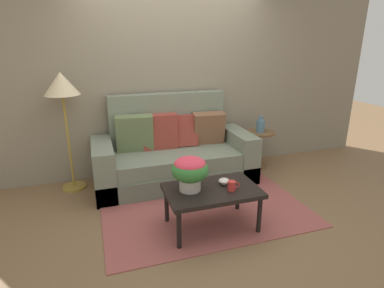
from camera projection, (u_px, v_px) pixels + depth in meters
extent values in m
plane|color=brown|center=(204.00, 207.00, 3.59)|extent=(14.00, 14.00, 0.00)
cube|color=gray|center=(172.00, 67.00, 4.30)|extent=(6.40, 0.12, 2.97)
cube|color=#994C47|center=(199.00, 200.00, 3.75)|extent=(2.27, 1.94, 0.01)
cube|color=#626B59|center=(175.00, 174.00, 4.21)|extent=(2.09, 0.87, 0.24)
cube|color=slate|center=(176.00, 159.00, 4.12)|extent=(1.60, 0.79, 0.20)
cube|color=slate|center=(168.00, 127.00, 4.35)|extent=(1.60, 0.16, 0.94)
cube|color=slate|center=(104.00, 168.00, 3.88)|extent=(0.25, 0.87, 0.64)
cube|color=slate|center=(238.00, 153.00, 4.42)|extent=(0.25, 0.87, 0.64)
cube|color=#93382D|center=(160.00, 132.00, 4.16)|extent=(0.47, 0.18, 0.47)
cube|color=#607047|center=(135.00, 133.00, 4.06)|extent=(0.49, 0.26, 0.49)
cube|color=brown|center=(208.00, 128.00, 4.37)|extent=(0.46, 0.27, 0.46)
cube|color=#93382D|center=(182.00, 131.00, 4.28)|extent=(0.44, 0.23, 0.44)
cylinder|color=black|center=(179.00, 230.00, 2.82)|extent=(0.05, 0.05, 0.39)
cylinder|color=black|center=(259.00, 215.00, 3.06)|extent=(0.05, 0.05, 0.39)
cylinder|color=black|center=(167.00, 205.00, 3.25)|extent=(0.05, 0.05, 0.39)
cylinder|color=black|center=(238.00, 194.00, 3.49)|extent=(0.05, 0.05, 0.39)
cube|color=black|center=(212.00, 191.00, 3.09)|extent=(0.93, 0.58, 0.04)
cylinder|color=brown|center=(258.00, 165.00, 4.77)|extent=(0.27, 0.27, 0.03)
cylinder|color=brown|center=(259.00, 149.00, 4.69)|extent=(0.05, 0.05, 0.50)
cylinder|color=brown|center=(260.00, 133.00, 4.61)|extent=(0.42, 0.42, 0.03)
cylinder|color=olive|center=(75.00, 187.00, 4.07)|extent=(0.29, 0.29, 0.03)
cylinder|color=olive|center=(69.00, 142.00, 3.88)|extent=(0.03, 0.03, 1.19)
cone|color=beige|center=(61.00, 83.00, 3.65)|extent=(0.41, 0.41, 0.27)
cylinder|color=#B7B2A8|center=(190.00, 183.00, 3.04)|extent=(0.21, 0.21, 0.14)
ellipsoid|color=#337533|center=(190.00, 170.00, 2.99)|extent=(0.36, 0.36, 0.24)
ellipsoid|color=#DB384C|center=(190.00, 164.00, 2.97)|extent=(0.31, 0.31, 0.13)
cylinder|color=red|center=(232.00, 186.00, 3.03)|extent=(0.08, 0.08, 0.10)
torus|color=red|center=(236.00, 185.00, 3.05)|extent=(0.07, 0.01, 0.07)
cylinder|color=silver|center=(224.00, 183.00, 3.18)|extent=(0.05, 0.05, 0.02)
ellipsoid|color=silver|center=(224.00, 181.00, 3.17)|extent=(0.12, 0.12, 0.05)
cylinder|color=slate|center=(260.00, 126.00, 4.56)|extent=(0.13, 0.13, 0.18)
cylinder|color=slate|center=(261.00, 118.00, 4.52)|extent=(0.06, 0.06, 0.06)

